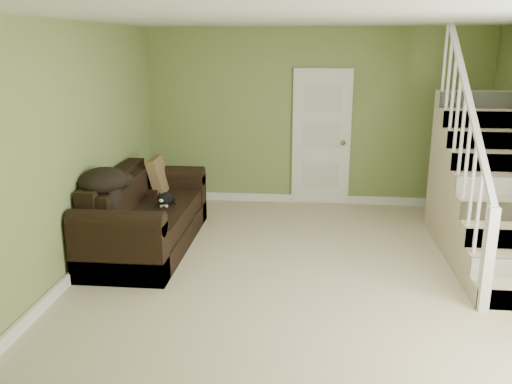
% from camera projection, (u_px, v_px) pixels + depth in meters
% --- Properties ---
extents(floor, '(5.00, 5.50, 0.01)m').
position_uv_depth(floor, '(313.00, 276.00, 5.72)').
color(floor, '#C4B28D').
rests_on(floor, ground).
extents(ceiling, '(5.00, 5.50, 0.01)m').
position_uv_depth(ceiling, '(321.00, 18.00, 5.03)').
color(ceiling, white).
rests_on(ceiling, wall_back).
extents(wall_back, '(5.00, 0.04, 2.60)m').
position_uv_depth(wall_back, '(315.00, 118.00, 8.01)').
color(wall_back, olive).
rests_on(wall_back, floor).
extents(wall_front, '(5.00, 0.04, 2.60)m').
position_uv_depth(wall_front, '(320.00, 264.00, 2.74)').
color(wall_front, olive).
rests_on(wall_front, floor).
extents(wall_left, '(0.04, 5.50, 2.60)m').
position_uv_depth(wall_left, '(75.00, 150.00, 5.62)').
color(wall_left, olive).
rests_on(wall_left, floor).
extents(baseboard_back, '(5.00, 0.04, 0.12)m').
position_uv_depth(baseboard_back, '(313.00, 199.00, 8.32)').
color(baseboard_back, white).
rests_on(baseboard_back, floor).
extents(baseboard_left, '(0.04, 5.50, 0.12)m').
position_uv_depth(baseboard_left, '(87.00, 261.00, 5.95)').
color(baseboard_left, white).
rests_on(baseboard_left, floor).
extents(door, '(0.86, 0.12, 2.02)m').
position_uv_depth(door, '(321.00, 138.00, 8.04)').
color(door, white).
rests_on(door, floor).
extents(staircase, '(1.00, 2.51, 2.82)m').
position_uv_depth(staircase, '(487.00, 197.00, 6.29)').
color(staircase, '#C4B28D').
rests_on(staircase, floor).
extents(sofa, '(0.98, 2.28, 0.90)m').
position_uv_depth(sofa, '(144.00, 219.00, 6.46)').
color(sofa, black).
rests_on(sofa, floor).
extents(side_table, '(0.59, 0.59, 0.80)m').
position_uv_depth(side_table, '(140.00, 207.00, 7.11)').
color(side_table, black).
rests_on(side_table, floor).
extents(cat, '(0.20, 0.43, 0.21)m').
position_uv_depth(cat, '(165.00, 199.00, 6.48)').
color(cat, black).
rests_on(cat, sofa).
extents(banana, '(0.06, 0.19, 0.05)m').
position_uv_depth(banana, '(145.00, 222.00, 5.83)').
color(banana, yellow).
rests_on(banana, sofa).
extents(throw_pillow, '(0.26, 0.50, 0.50)m').
position_uv_depth(throw_pillow, '(159.00, 176.00, 7.12)').
color(throw_pillow, '#4D2E1E').
rests_on(throw_pillow, sofa).
extents(throw_blanket, '(0.60, 0.73, 0.27)m').
position_uv_depth(throw_blanket, '(102.00, 181.00, 5.88)').
color(throw_blanket, black).
rests_on(throw_blanket, sofa).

